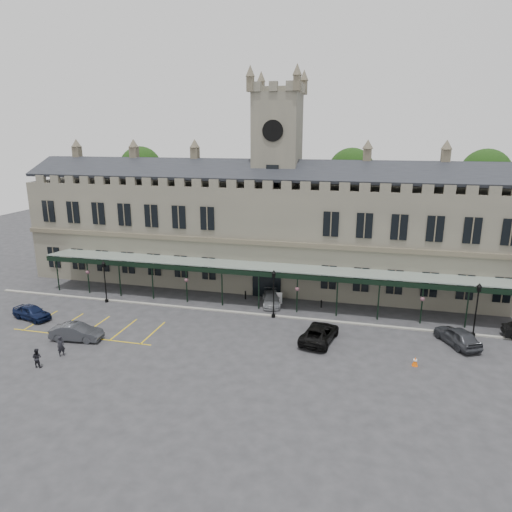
% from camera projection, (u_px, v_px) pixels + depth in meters
% --- Properties ---
extents(ground, '(140.00, 140.00, 0.00)m').
position_uv_depth(ground, '(240.00, 337.00, 40.89)').
color(ground, '#2C2C2E').
extents(station_building, '(60.00, 10.36, 17.30)m').
position_uv_depth(station_building, '(276.00, 231.00, 54.14)').
color(station_building, '#605D50').
rests_on(station_building, ground).
extents(clock_tower, '(5.60, 5.60, 24.80)m').
position_uv_depth(clock_tower, '(277.00, 175.00, 52.51)').
color(clock_tower, '#605D50').
rests_on(clock_tower, ground).
extents(canopy, '(50.00, 4.10, 4.30)m').
position_uv_depth(canopy, '(259.00, 286.00, 47.27)').
color(canopy, '#8C9E93').
rests_on(canopy, ground).
extents(kerb, '(60.00, 0.40, 0.12)m').
position_uv_depth(kerb, '(255.00, 314.00, 46.03)').
color(kerb, gray).
rests_on(kerb, ground).
extents(parking_markings, '(16.00, 6.00, 0.01)m').
position_uv_depth(parking_markings, '(92.00, 328.00, 42.76)').
color(parking_markings, gold).
rests_on(parking_markings, ground).
extents(tree_behind_left, '(6.00, 6.00, 16.00)m').
position_uv_depth(tree_behind_left, '(141.00, 169.00, 66.18)').
color(tree_behind_left, '#332314').
rests_on(tree_behind_left, ground).
extents(tree_behind_mid, '(6.00, 6.00, 16.00)m').
position_uv_depth(tree_behind_mid, '(351.00, 173.00, 59.16)').
color(tree_behind_mid, '#332314').
rests_on(tree_behind_mid, ground).
extents(tree_behind_right, '(6.00, 6.00, 16.00)m').
position_uv_depth(tree_behind_right, '(485.00, 175.00, 55.41)').
color(tree_behind_right, '#332314').
rests_on(tree_behind_right, ground).
extents(lamp_post_left, '(0.44, 0.44, 4.65)m').
position_uv_depth(lamp_post_left, '(105.00, 278.00, 48.78)').
color(lamp_post_left, black).
rests_on(lamp_post_left, ground).
extents(lamp_post_mid, '(0.47, 0.47, 4.94)m').
position_uv_depth(lamp_post_mid, '(274.00, 290.00, 44.58)').
color(lamp_post_mid, black).
rests_on(lamp_post_mid, ground).
extents(lamp_post_right, '(0.48, 0.48, 5.08)m').
position_uv_depth(lamp_post_right, '(477.00, 305.00, 40.23)').
color(lamp_post_right, black).
rests_on(lamp_post_right, ground).
extents(traffic_cone, '(0.47, 0.47, 0.74)m').
position_uv_depth(traffic_cone, '(415.00, 361.00, 35.77)').
color(traffic_cone, '#F55907').
rests_on(traffic_cone, ground).
extents(sign_board, '(0.74, 0.20, 1.27)m').
position_uv_depth(sign_board, '(279.00, 298.00, 48.86)').
color(sign_board, black).
rests_on(sign_board, ground).
extents(bollard_left, '(0.17, 0.17, 0.93)m').
position_uv_depth(bollard_left, '(245.00, 295.00, 50.26)').
color(bollard_left, black).
rests_on(bollard_left, ground).
extents(bollard_right, '(0.15, 0.15, 0.83)m').
position_uv_depth(bollard_right, '(321.00, 304.00, 47.83)').
color(bollard_right, black).
rests_on(bollard_right, ground).
extents(car_left_a, '(4.53, 2.72, 1.44)m').
position_uv_depth(car_left_a, '(32.00, 312.00, 44.75)').
color(car_left_a, black).
rests_on(car_left_a, ground).
extents(car_left_b, '(4.67, 2.08, 1.49)m').
position_uv_depth(car_left_b, '(76.00, 332.00, 40.18)').
color(car_left_b, '#34363B').
rests_on(car_left_b, ground).
extents(car_taxi, '(2.84, 4.74, 1.29)m').
position_uv_depth(car_taxi, '(271.00, 299.00, 48.65)').
color(car_taxi, '#94979B').
rests_on(car_taxi, ground).
extents(car_van, '(3.43, 5.72, 1.49)m').
position_uv_depth(car_van, '(319.00, 333.00, 39.97)').
color(car_van, black).
rests_on(car_van, ground).
extents(car_right_a, '(3.84, 5.04, 1.60)m').
position_uv_depth(car_right_a, '(457.00, 336.00, 39.24)').
color(car_right_a, '#34363B').
rests_on(car_right_a, ground).
extents(person_a, '(0.69, 0.75, 1.71)m').
position_uv_depth(person_a, '(61.00, 346.00, 37.25)').
color(person_a, black).
rests_on(person_a, ground).
extents(person_b, '(0.79, 0.64, 1.56)m').
position_uv_depth(person_b, '(37.00, 358.00, 35.48)').
color(person_b, black).
rests_on(person_b, ground).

